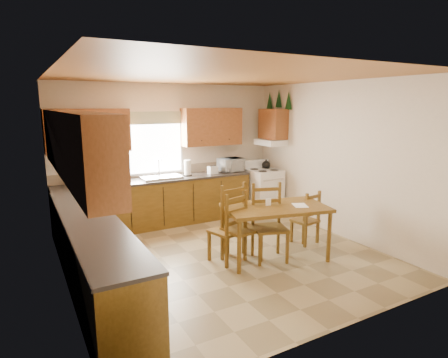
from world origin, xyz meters
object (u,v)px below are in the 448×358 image
chair_near_left (227,226)px  chair_far_left (242,224)px  chair_far_right (270,223)px  stove (264,192)px  chair_near_right (305,217)px  microwave (231,165)px  dining_table (275,232)px

chair_near_left → chair_far_left: (0.17, -0.12, 0.03)m
chair_near_left → chair_far_right: 0.64m
stove → chair_near_right: (-0.42, -1.79, -0.02)m
stove → chair_near_left: size_ratio=0.87×
chair_near_left → chair_far_right: chair_far_right is taller
chair_near_left → microwave: bearing=-136.7°
dining_table → chair_near_left: bearing=172.2°
microwave → chair_far_right: size_ratio=0.41×
chair_near_left → chair_near_right: (1.51, 0.01, -0.09)m
microwave → chair_far_right: (-0.71, -2.38, -0.49)m
chair_far_left → chair_far_right: (0.40, -0.16, -0.00)m
chair_far_right → stove: bearing=74.6°
chair_far_right → dining_table: bearing=28.8°
chair_near_right → chair_far_right: chair_far_right is taller
chair_near_right → chair_far_right: size_ratio=0.79×
dining_table → chair_near_right: chair_near_right is taller
stove → chair_far_left: (-1.75, -1.92, 0.11)m
microwave → chair_near_right: 2.19m
stove → chair_near_left: 2.64m
microwave → chair_far_right: microwave is taller
stove → microwave: microwave is taller
microwave → chair_far_left: size_ratio=0.41×
stove → chair_far_left: chair_far_left is taller
chair_near_left → chair_far_left: size_ratio=0.94×
chair_far_left → chair_near_left: bearing=137.4°
microwave → dining_table: (-0.59, -2.35, -0.65)m
dining_table → chair_near_right: bearing=30.6°
microwave → chair_near_left: bearing=-128.3°
microwave → chair_far_right: 2.53m
microwave → chair_near_right: (0.23, -2.09, -0.61)m
stove → microwave: (-0.65, 0.30, 0.60)m
dining_table → chair_far_left: chair_far_left is taller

